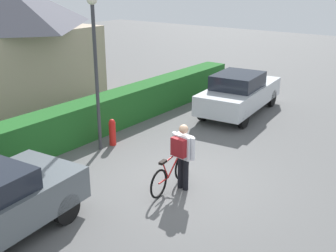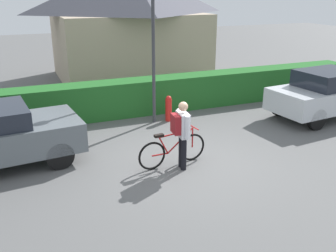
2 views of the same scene
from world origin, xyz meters
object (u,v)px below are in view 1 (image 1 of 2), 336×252
object	(u,v)px
street_lamp	(95,54)
fire_hydrant	(112,132)
parked_car_far	(239,93)
bicycle	(171,173)
person_rider	(182,151)

from	to	relation	value
street_lamp	fire_hydrant	distance (m)	2.42
street_lamp	fire_hydrant	world-z (taller)	street_lamp
parked_car_far	bicycle	distance (m)	6.35
parked_car_far	bicycle	world-z (taller)	parked_car_far
parked_car_far	bicycle	size ratio (longest dim) A/B	2.53
street_lamp	parked_car_far	bearing A→B (deg)	-16.00
person_rider	parked_car_far	bearing A→B (deg)	15.81
person_rider	fire_hydrant	xyz separation A→B (m)	(1.03, 3.24, -0.55)
person_rider	street_lamp	distance (m)	3.80
parked_car_far	person_rider	world-z (taller)	person_rider
bicycle	parked_car_far	bearing A→B (deg)	13.40
parked_car_far	bicycle	bearing A→B (deg)	-166.60
bicycle	street_lamp	world-z (taller)	street_lamp
bicycle	street_lamp	xyz separation A→B (m)	(0.67, 3.04, 2.41)
bicycle	person_rider	world-z (taller)	person_rider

